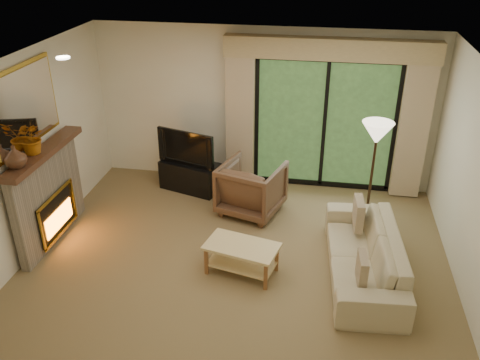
% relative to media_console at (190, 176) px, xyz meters
% --- Properties ---
extents(floor, '(5.50, 5.50, 0.00)m').
position_rel_media_console_xyz_m(floor, '(1.12, -1.95, -0.24)').
color(floor, olive).
rests_on(floor, ground).
extents(ceiling, '(5.50, 5.50, 0.00)m').
position_rel_media_console_xyz_m(ceiling, '(1.12, -1.95, 2.36)').
color(ceiling, white).
rests_on(ceiling, ground).
extents(wall_back, '(5.00, 0.00, 5.00)m').
position_rel_media_console_xyz_m(wall_back, '(1.12, 0.55, 1.06)').
color(wall_back, '#F3E5C8').
rests_on(wall_back, ground).
extents(wall_front, '(5.00, 0.00, 5.00)m').
position_rel_media_console_xyz_m(wall_front, '(1.12, -4.45, 1.06)').
color(wall_front, '#F3E5C8').
rests_on(wall_front, ground).
extents(wall_left, '(0.00, 5.00, 5.00)m').
position_rel_media_console_xyz_m(wall_left, '(-1.63, -1.95, 1.06)').
color(wall_left, '#F3E5C8').
rests_on(wall_left, ground).
extents(wall_right, '(0.00, 5.00, 5.00)m').
position_rel_media_console_xyz_m(wall_right, '(3.87, -1.95, 1.06)').
color(wall_right, '#F3E5C8').
rests_on(wall_right, ground).
extents(fireplace, '(0.24, 1.70, 1.37)m').
position_rel_media_console_xyz_m(fireplace, '(-1.51, -1.75, 0.44)').
color(fireplace, gray).
rests_on(fireplace, floor).
extents(mirror, '(0.07, 1.45, 1.02)m').
position_rel_media_console_xyz_m(mirror, '(-1.59, -1.75, 1.71)').
color(mirror, gold).
rests_on(mirror, wall_left).
extents(sliding_door, '(2.26, 0.10, 2.16)m').
position_rel_media_console_xyz_m(sliding_door, '(2.12, 0.50, 0.86)').
color(sliding_door, black).
rests_on(sliding_door, floor).
extents(curtain_left, '(0.45, 0.18, 2.35)m').
position_rel_media_console_xyz_m(curtain_left, '(0.77, 0.39, 0.96)').
color(curtain_left, tan).
rests_on(curtain_left, floor).
extents(curtain_right, '(0.45, 0.18, 2.35)m').
position_rel_media_console_xyz_m(curtain_right, '(3.47, 0.39, 0.96)').
color(curtain_right, tan).
rests_on(curtain_right, floor).
extents(cornice, '(3.20, 0.24, 0.32)m').
position_rel_media_console_xyz_m(cornice, '(2.12, 0.41, 2.08)').
color(cornice, tan).
rests_on(cornice, wall_back).
extents(media_console, '(1.05, 0.70, 0.48)m').
position_rel_media_console_xyz_m(media_console, '(0.00, 0.00, 0.00)').
color(media_console, black).
rests_on(media_console, floor).
extents(tv, '(1.00, 0.42, 0.58)m').
position_rel_media_console_xyz_m(tv, '(0.00, 0.00, 0.53)').
color(tv, black).
rests_on(tv, media_console).
extents(armchair, '(1.08, 1.09, 0.81)m').
position_rel_media_console_xyz_m(armchair, '(1.11, -0.55, 0.16)').
color(armchair, brown).
rests_on(armchair, floor).
extents(sofa, '(0.98, 2.18, 0.62)m').
position_rel_media_console_xyz_m(sofa, '(2.73, -1.86, 0.07)').
color(sofa, tan).
rests_on(sofa, floor).
extents(pillow_near, '(0.12, 0.36, 0.35)m').
position_rel_media_console_xyz_m(pillow_near, '(2.66, -2.47, 0.28)').
color(pillow_near, brown).
rests_on(pillow_near, sofa).
extents(pillow_far, '(0.14, 0.41, 0.40)m').
position_rel_media_console_xyz_m(pillow_far, '(2.66, -1.25, 0.29)').
color(pillow_far, brown).
rests_on(pillow_far, sofa).
extents(coffee_table, '(0.99, 0.69, 0.41)m').
position_rel_media_console_xyz_m(coffee_table, '(1.22, -2.07, -0.04)').
color(coffee_table, '#E5C682').
rests_on(coffee_table, floor).
extents(floor_lamp, '(0.54, 0.54, 1.61)m').
position_rel_media_console_xyz_m(floor_lamp, '(2.83, -0.65, 0.56)').
color(floor_lamp, '#FFEEC7').
rests_on(floor_lamp, floor).
extents(vase, '(0.28, 0.28, 0.28)m').
position_rel_media_console_xyz_m(vase, '(-1.49, -2.29, 1.27)').
color(vase, '#4C2D1D').
rests_on(vase, fireplace).
extents(branches, '(0.42, 0.37, 0.43)m').
position_rel_media_console_xyz_m(branches, '(-1.49, -1.88, 1.34)').
color(branches, '#9D520D').
rests_on(branches, fireplace).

